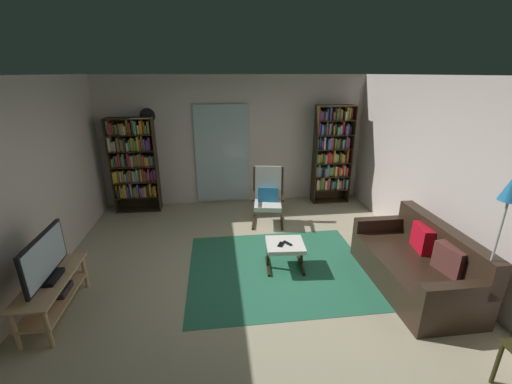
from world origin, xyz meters
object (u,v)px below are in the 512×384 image
(ottoman, at_px, (285,247))
(floor_lamp_by_sofa, at_px, (507,207))
(bookshelf_near_sofa, at_px, (332,153))
(tv_remote, at_px, (287,243))
(lounge_armchair, at_px, (268,194))
(television, at_px, (45,260))
(leather_sofa, at_px, (417,265))
(wall_clock, at_px, (148,116))
(tv_stand, at_px, (54,291))
(cell_phone, at_px, (281,244))
(bookshelf_near_tv, at_px, (133,163))

(ottoman, xyz_separation_m, floor_lamp_by_sofa, (1.83, -1.40, 1.10))
(bookshelf_near_sofa, xyz_separation_m, tv_remote, (-1.45, -2.45, -0.66))
(floor_lamp_by_sofa, bearing_deg, lounge_armchair, 121.48)
(television, bearing_deg, leather_sofa, 0.10)
(tv_remote, distance_m, wall_clock, 3.74)
(leather_sofa, distance_m, tv_remote, 1.69)
(leather_sofa, relative_size, floor_lamp_by_sofa, 1.01)
(tv_stand, xyz_separation_m, lounge_armchair, (2.80, 2.20, 0.23))
(cell_phone, height_order, floor_lamp_by_sofa, floor_lamp_by_sofa)
(ottoman, bearing_deg, bookshelf_near_tv, 136.07)
(bookshelf_near_sofa, xyz_separation_m, floor_lamp_by_sofa, (0.36, -3.83, 0.36))
(tv_remote, height_order, wall_clock, wall_clock)
(television, xyz_separation_m, lounge_armchair, (2.80, 2.21, -0.19))
(bookshelf_near_tv, distance_m, leather_sofa, 5.16)
(bookshelf_near_sofa, height_order, wall_clock, bookshelf_near_sofa)
(tv_remote, bearing_deg, television, 159.31)
(wall_clock, bearing_deg, television, -100.65)
(tv_stand, xyz_separation_m, tv_remote, (2.82, 0.60, 0.09))
(tv_remote, distance_m, cell_phone, 0.10)
(television, distance_m, bookshelf_near_tv, 3.08)
(floor_lamp_by_sofa, bearing_deg, cell_phone, 144.33)
(bookshelf_near_sofa, xyz_separation_m, leather_sofa, (0.13, -3.06, -0.76))
(cell_phone, bearing_deg, lounge_armchair, 115.57)
(cell_phone, xyz_separation_m, floor_lamp_by_sofa, (1.90, -1.36, 1.03))
(bookshelf_near_tv, xyz_separation_m, cell_phone, (2.44, -2.46, -0.59))
(lounge_armchair, relative_size, wall_clock, 3.53)
(lounge_armchair, distance_m, wall_clock, 2.76)
(floor_lamp_by_sofa, bearing_deg, bookshelf_near_sofa, 95.32)
(bookshelf_near_sofa, xyz_separation_m, wall_clock, (-3.65, 0.20, 0.79))
(tv_remote, distance_m, floor_lamp_by_sofa, 2.49)
(bookshelf_near_tv, bearing_deg, leather_sofa, -36.56)
(bookshelf_near_sofa, height_order, cell_phone, bookshelf_near_sofa)
(tv_stand, relative_size, floor_lamp_by_sofa, 0.63)
(tv_stand, relative_size, ottoman, 2.00)
(wall_clock, bearing_deg, floor_lamp_by_sofa, -45.14)
(tv_stand, xyz_separation_m, floor_lamp_by_sofa, (4.63, -0.78, 1.11))
(bookshelf_near_tv, distance_m, cell_phone, 3.51)
(wall_clock, bearing_deg, leather_sofa, -40.74)
(bookshelf_near_tv, height_order, lounge_armchair, bookshelf_near_tv)
(leather_sofa, relative_size, cell_phone, 12.65)
(tv_stand, height_order, television, television)
(tv_remote, bearing_deg, leather_sofa, -54.08)
(tv_stand, relative_size, tv_remote, 7.70)
(television, relative_size, bookshelf_near_sofa, 0.44)
(leather_sofa, height_order, lounge_armchair, lounge_armchair)
(lounge_armchair, relative_size, ottoman, 1.85)
(bookshelf_near_tv, bearing_deg, tv_remote, -43.90)
(leather_sofa, relative_size, ottoman, 3.20)
(bookshelf_near_sofa, distance_m, floor_lamp_by_sofa, 3.86)
(bookshelf_near_tv, relative_size, ottoman, 3.34)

